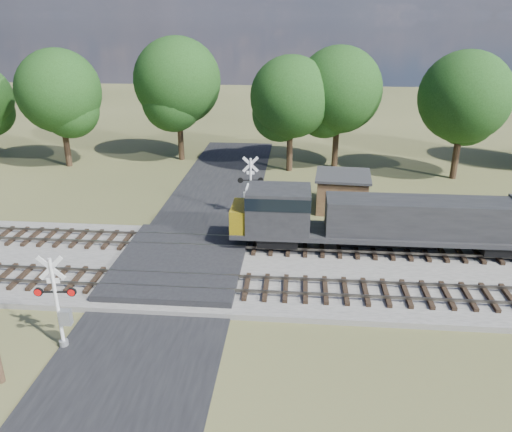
{
  "coord_description": "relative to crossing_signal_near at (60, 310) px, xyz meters",
  "views": [
    {
      "loc": [
        6.42,
        -24.14,
        13.24
      ],
      "look_at": [
        4.14,
        2.0,
        2.67
      ],
      "focal_mm": 35.0,
      "sensor_mm": 36.0,
      "label": 1
    }
  ],
  "objects": [
    {
      "name": "crossing_signal_near",
      "position": [
        0.0,
        0.0,
        0.0
      ],
      "size": [
        1.76,
        0.39,
        4.37
      ],
      "rotation": [
        0.0,
        0.0,
        0.08
      ],
      "color": "silver",
      "rests_on": "ground"
    },
    {
      "name": "crossing_panel",
      "position": [
        3.27,
        7.61,
        -1.5
      ],
      "size": [
        7.0,
        9.0,
        0.62
      ],
      "primitive_type": "cube",
      "color": "#262628",
      "rests_on": "ground"
    },
    {
      "name": "road",
      "position": [
        3.27,
        7.11,
        -1.78
      ],
      "size": [
        7.0,
        60.0,
        0.08
      ],
      "primitive_type": "cube",
      "color": "black",
      "rests_on": "ground"
    },
    {
      "name": "track_far",
      "position": [
        6.39,
        10.11,
        -1.4
      ],
      "size": [
        140.0,
        2.6,
        0.33
      ],
      "color": "black",
      "rests_on": "ballast_bed"
    },
    {
      "name": "track_near",
      "position": [
        6.39,
        5.11,
        -1.4
      ],
      "size": [
        140.0,
        2.6,
        0.33
      ],
      "color": "black",
      "rests_on": "ballast_bed"
    },
    {
      "name": "crossing_signal_far",
      "position": [
        6.38,
        15.49,
        0.02
      ],
      "size": [
        1.78,
        0.41,
        4.42
      ],
      "rotation": [
        0.0,
        0.0,
        3.25
      ],
      "color": "silver",
      "rests_on": "ground"
    },
    {
      "name": "ballast_bed",
      "position": [
        13.27,
        7.61,
        -1.67
      ],
      "size": [
        140.0,
        10.0,
        0.3
      ],
      "primitive_type": "cube",
      "color": "gray",
      "rests_on": "ground"
    },
    {
      "name": "treeline",
      "position": [
        9.26,
        27.94,
        5.14
      ],
      "size": [
        81.42,
        12.29,
        11.61
      ],
      "color": "black",
      "rests_on": "ground"
    },
    {
      "name": "equipment_shed",
      "position": [
        12.96,
        17.7,
        -0.47
      ],
      "size": [
        4.17,
        4.17,
        2.65
      ],
      "rotation": [
        0.0,
        0.0,
        -0.07
      ],
      "color": "#452B1D",
      "rests_on": "ground"
    },
    {
      "name": "ground",
      "position": [
        3.27,
        7.11,
        -1.82
      ],
      "size": [
        160.0,
        160.0,
        0.0
      ],
      "primitive_type": "plane",
      "color": "#404424",
      "rests_on": "ground"
    }
  ]
}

